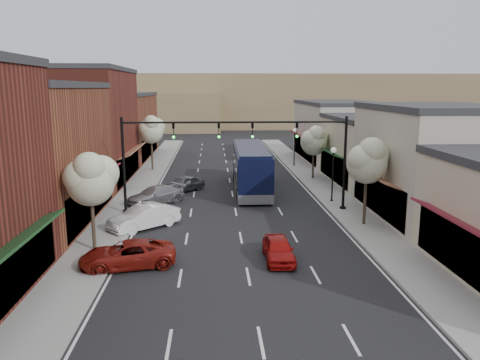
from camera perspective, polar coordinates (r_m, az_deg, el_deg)
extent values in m
plane|color=black|center=(26.91, 0.35, -8.37)|extent=(160.00, 160.00, 0.00)
cube|color=gray|center=(45.21, -11.89, -0.45)|extent=(2.80, 73.00, 0.15)
cube|color=gray|center=(45.82, 9.36, -0.21)|extent=(2.80, 73.00, 0.15)
cube|color=gray|center=(45.02, -10.13, -0.44)|extent=(0.25, 73.00, 0.17)
cube|color=gray|center=(45.53, 7.64, -0.23)|extent=(0.25, 73.00, 0.17)
cube|color=#173A1A|center=(19.81, -26.10, -7.34)|extent=(1.07, 9.80, 0.49)
cube|color=brown|center=(34.05, -25.16, 2.52)|extent=(9.00, 14.00, 9.00)
cube|color=#2D2D30|center=(33.76, -25.83, 10.42)|extent=(9.20, 14.10, 0.40)
cube|color=black|center=(33.25, -18.01, -2.24)|extent=(0.60, 11.90, 2.60)
cube|color=maroon|center=(32.76, -16.81, 0.31)|extent=(1.07, 9.80, 0.49)
cube|color=maroon|center=(47.18, -19.02, 6.01)|extent=(9.00, 14.00, 10.50)
cube|color=#2D2D30|center=(47.06, -19.45, 12.63)|extent=(9.20, 14.10, 0.40)
cube|color=black|center=(46.67, -13.77, 1.73)|extent=(0.60, 11.90, 2.60)
cube|color=#8C5A3F|center=(46.32, -12.88, 3.58)|extent=(1.07, 9.80, 0.49)
cube|color=brown|center=(62.79, -15.08, 6.23)|extent=(9.00, 18.00, 8.00)
cube|color=#2D2D30|center=(62.59, -15.28, 10.06)|extent=(9.20, 18.10, 0.40)
cube|color=black|center=(62.32, -11.18, 4.15)|extent=(0.60, 15.30, 2.60)
cube|color=#173A1A|center=(62.06, -10.49, 5.54)|extent=(1.07, 12.60, 0.49)
cube|color=black|center=(23.79, 26.76, -8.20)|extent=(0.60, 10.20, 2.60)
cube|color=maroon|center=(22.97, 25.36, -4.82)|extent=(1.07, 8.40, 0.49)
cube|color=#B7AF9D|center=(35.31, 22.64, 1.76)|extent=(8.00, 12.00, 7.50)
cube|color=#2D2D30|center=(34.94, 23.13, 8.16)|extent=(8.20, 12.10, 0.40)
cube|color=black|center=(34.25, 16.79, -1.79)|extent=(0.60, 10.20, 2.60)
cube|color=#8C5A3F|center=(33.69, 15.66, 0.67)|extent=(1.07, 8.40, 0.49)
cube|color=#BEB497|center=(46.37, 16.15, 3.30)|extent=(8.00, 12.00, 6.00)
cube|color=#2D2D30|center=(46.07, 16.36, 7.24)|extent=(8.20, 12.10, 0.40)
cube|color=black|center=(45.48, 11.65, 1.58)|extent=(0.60, 10.20, 2.60)
cube|color=#173A1A|center=(45.06, 10.74, 3.46)|extent=(1.07, 8.40, 0.49)
cube|color=#B7AF9D|center=(59.61, 11.72, 5.65)|extent=(8.00, 16.00, 7.00)
cube|color=#2D2D30|center=(59.38, 11.86, 9.21)|extent=(8.20, 16.10, 0.40)
cube|color=black|center=(58.96, 8.16, 3.85)|extent=(0.60, 13.60, 2.60)
cube|color=maroon|center=(58.64, 7.43, 5.31)|extent=(1.07, 11.20, 0.49)
cube|color=#7A6647|center=(115.35, -2.60, 9.68)|extent=(120.00, 30.00, 12.00)
cube|color=#7A6647|center=(106.02, -16.27, 8.04)|extent=(50.00, 20.00, 8.00)
cylinder|color=black|center=(35.79, 12.41, -3.41)|extent=(0.44, 0.44, 0.30)
cylinder|color=black|center=(35.11, 12.64, 1.89)|extent=(0.20, 0.20, 7.00)
cylinder|color=black|center=(33.87, 6.29, 7.04)|extent=(8.00, 0.14, 0.14)
imported|color=black|center=(33.98, 6.94, 6.03)|extent=(0.18, 0.46, 1.10)
sphere|color=#19E533|center=(33.90, 6.96, 5.30)|extent=(0.18, 0.18, 0.18)
imported|color=black|center=(33.56, 1.53, 6.04)|extent=(0.18, 0.46, 1.10)
sphere|color=#19E533|center=(33.48, 1.54, 5.31)|extent=(0.18, 0.18, 0.18)
cylinder|color=black|center=(35.04, -13.73, -3.78)|extent=(0.44, 0.44, 0.30)
cylinder|color=black|center=(34.34, -13.98, 1.62)|extent=(0.20, 0.20, 7.00)
cylinder|color=black|center=(33.47, -7.44, 6.97)|extent=(8.00, 0.14, 0.14)
imported|color=black|center=(33.55, -8.10, 5.93)|extent=(0.18, 0.46, 1.10)
sphere|color=#19E533|center=(33.47, -8.10, 5.20)|extent=(0.18, 0.18, 0.18)
imported|color=black|center=(33.44, -2.60, 6.02)|extent=(0.18, 0.46, 1.10)
sphere|color=#19E533|center=(33.36, -2.59, 5.28)|extent=(0.18, 0.18, 0.18)
cylinder|color=#47382B|center=(31.76, 15.00, -2.21)|extent=(0.20, 0.20, 3.71)
sphere|color=#A1AF86|center=(31.32, 15.21, 1.92)|extent=(2.60, 2.60, 2.60)
sphere|color=#A1AF86|center=(31.70, 15.94, 2.84)|extent=(2.00, 2.00, 2.00)
sphere|color=#A1AF86|center=(30.86, 14.71, 2.47)|extent=(1.90, 1.90, 1.90)
sphere|color=#A1AF86|center=(30.76, 15.77, 3.47)|extent=(1.70, 1.70, 1.70)
cylinder|color=#47382B|center=(46.96, 8.91, 2.05)|extent=(0.20, 0.20, 3.33)
sphere|color=#A1AF86|center=(46.68, 8.98, 4.57)|extent=(2.60, 2.60, 2.60)
sphere|color=#A1AF86|center=(47.04, 9.52, 5.12)|extent=(2.00, 2.00, 2.00)
sphere|color=#A1AF86|center=(46.27, 8.59, 4.92)|extent=(1.90, 1.90, 1.90)
sphere|color=#A1AF86|center=(46.13, 9.27, 5.53)|extent=(1.70, 1.70, 1.70)
cylinder|color=#47382B|center=(27.14, -17.47, -4.83)|extent=(0.20, 0.20, 3.52)
sphere|color=#A1AF86|center=(26.64, -17.75, -0.27)|extent=(2.60, 2.60, 2.60)
sphere|color=#A1AF86|center=(26.73, -16.61, 0.79)|extent=(2.00, 2.00, 2.00)
sphere|color=#A1AF86|center=(26.40, -18.79, 0.29)|extent=(1.90, 1.90, 1.90)
sphere|color=#A1AF86|center=(25.98, -17.92, 1.41)|extent=(1.70, 1.70, 1.70)
cylinder|color=#47382B|center=(52.21, -10.68, 3.19)|extent=(0.20, 0.20, 3.84)
sphere|color=#A1AF86|center=(51.94, -10.77, 5.81)|extent=(2.60, 2.60, 2.60)
sphere|color=#A1AF86|center=(52.13, -10.20, 6.38)|extent=(2.00, 2.00, 2.00)
sphere|color=#A1AF86|center=(51.67, -11.27, 6.17)|extent=(1.90, 1.90, 1.90)
sphere|color=#A1AF86|center=(51.36, -10.77, 6.83)|extent=(1.70, 1.70, 1.70)
cylinder|color=black|center=(38.09, 11.11, -2.55)|extent=(0.28, 0.28, 0.20)
cylinder|color=black|center=(37.69, 11.21, 0.25)|extent=(0.12, 0.12, 4.00)
sphere|color=white|center=(37.34, 11.34, 3.60)|extent=(0.44, 0.44, 0.44)
cylinder|color=black|center=(54.86, 6.59, 1.77)|extent=(0.28, 0.28, 0.20)
cylinder|color=black|center=(54.59, 6.63, 3.73)|extent=(0.12, 0.12, 4.00)
sphere|color=white|center=(54.35, 6.69, 6.06)|extent=(0.44, 0.44, 0.44)
cube|color=black|center=(41.70, 1.30, 1.63)|extent=(2.93, 12.79, 3.27)
cube|color=#595B60|center=(41.98, 1.29, -0.39)|extent=(2.95, 12.81, 0.74)
cube|color=black|center=(41.63, 1.30, 2.26)|extent=(2.98, 11.77, 1.17)
cube|color=black|center=(41.46, 1.31, 3.92)|extent=(2.71, 12.28, 0.27)
cube|color=black|center=(35.37, 2.00, 1.01)|extent=(2.21, 0.11, 1.28)
cylinder|color=black|center=(37.56, -0.16, -1.82)|extent=(0.35, 1.11, 1.11)
cylinder|color=black|center=(37.75, 3.65, -1.78)|extent=(0.35, 1.11, 1.11)
cylinder|color=black|center=(45.88, -0.62, 0.57)|extent=(0.35, 1.11, 1.11)
cylinder|color=black|center=(46.03, 2.51, 0.59)|extent=(0.35, 1.11, 1.11)
cylinder|color=black|center=(44.42, -0.55, 0.21)|extent=(0.35, 1.11, 1.11)
cylinder|color=black|center=(44.58, 2.67, 0.24)|extent=(0.35, 1.11, 1.11)
imported|color=#960C0A|center=(25.04, 4.70, -8.38)|extent=(1.52, 3.75, 1.28)
imported|color=maroon|center=(24.76, -13.55, -8.82)|extent=(5.18, 3.16, 1.34)
imported|color=white|center=(31.01, -11.61, -4.43)|extent=(4.66, 4.35, 1.56)
imported|color=gray|center=(37.31, -10.29, -1.86)|extent=(4.97, 4.66, 1.41)
imported|color=#505257|center=(41.51, -6.91, -0.46)|extent=(4.03, 3.99, 1.38)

